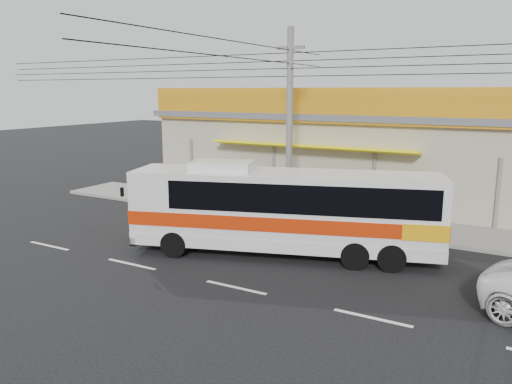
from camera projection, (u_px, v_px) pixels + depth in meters
ground at (276, 262)px, 16.49m from camera, size 120.00×120.00×0.00m
sidewalk at (339, 220)px, 21.59m from camera, size 30.00×3.20×0.15m
lane_markings at (236, 288)px, 14.35m from camera, size 50.00×0.12×0.01m
storefront_building at (377, 155)px, 25.88m from camera, size 22.60×9.20×5.70m
coach_bus at (289, 207)px, 16.86m from camera, size 10.56×5.30×3.20m
motorbike_red at (230, 195)px, 23.94m from camera, size 1.99×1.08×0.99m
motorbike_dark at (225, 190)px, 24.71m from camera, size 2.01×0.84×1.17m
utility_pole at (290, 63)px, 19.78m from camera, size 34.00×14.00×8.04m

